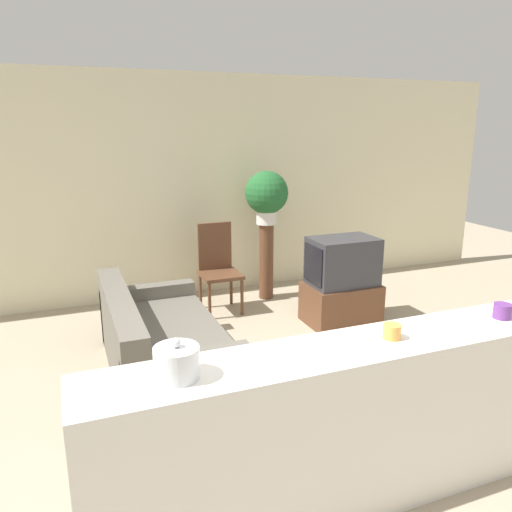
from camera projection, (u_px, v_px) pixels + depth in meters
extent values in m
plane|color=tan|center=(311.00, 446.00, 3.35)|extent=(14.00, 14.00, 0.00)
cube|color=beige|center=(183.00, 188.00, 6.09)|extent=(9.00, 0.06, 2.70)
cube|color=#605B51|center=(166.00, 350.00, 4.29)|extent=(0.92, 1.80, 0.42)
cube|color=#605B51|center=(120.00, 316.00, 4.07)|extent=(0.20, 1.80, 0.32)
cube|color=#605B51|center=(189.00, 389.00, 3.54)|extent=(0.92, 0.16, 0.55)
cube|color=#605B51|center=(149.00, 311.00, 5.01)|extent=(0.92, 0.16, 0.55)
cube|color=brown|center=(341.00, 303.00, 5.42)|extent=(0.77, 0.53, 0.43)
cube|color=#333338|center=(343.00, 261.00, 5.30)|extent=(0.69, 0.46, 0.51)
cube|color=black|center=(313.00, 265.00, 5.17)|extent=(0.02, 0.38, 0.40)
cube|color=brown|center=(220.00, 275.00, 5.67)|extent=(0.44, 0.44, 0.04)
cube|color=brown|center=(215.00, 246.00, 5.77)|extent=(0.40, 0.04, 0.55)
cylinder|color=brown|center=(210.00, 301.00, 5.49)|extent=(0.04, 0.04, 0.42)
cylinder|color=brown|center=(242.00, 297.00, 5.62)|extent=(0.04, 0.04, 0.42)
cylinder|color=brown|center=(200.00, 291.00, 5.83)|extent=(0.04, 0.04, 0.42)
cylinder|color=brown|center=(231.00, 287.00, 5.96)|extent=(0.04, 0.04, 0.42)
cylinder|color=brown|center=(266.00, 261.00, 6.12)|extent=(0.17, 0.17, 0.94)
cylinder|color=white|center=(266.00, 217.00, 5.99)|extent=(0.24, 0.24, 0.16)
sphere|color=#23602D|center=(267.00, 193.00, 5.91)|extent=(0.52, 0.52, 0.52)
cube|color=white|center=(354.00, 423.00, 2.78)|extent=(2.97, 0.44, 0.96)
cylinder|color=silver|center=(177.00, 362.00, 2.29)|extent=(0.21, 0.21, 0.15)
sphere|color=silver|center=(176.00, 343.00, 2.27)|extent=(0.05, 0.05, 0.05)
cylinder|color=gold|center=(392.00, 331.00, 2.73)|extent=(0.10, 0.10, 0.08)
cylinder|color=#66337F|center=(502.00, 311.00, 3.01)|extent=(0.11, 0.11, 0.09)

